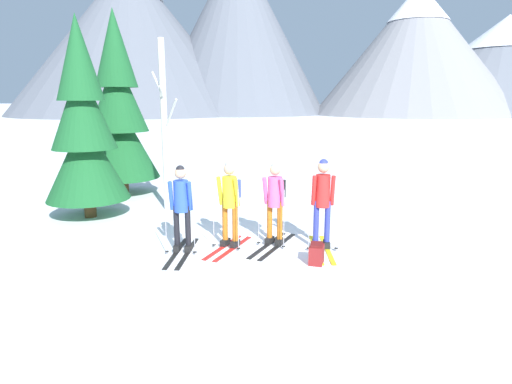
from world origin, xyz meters
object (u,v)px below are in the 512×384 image
(backpack_on_snow_front, at_px, (317,254))
(pine_tree_mid, at_px, (119,112))
(pine_tree_near, at_px, (84,128))
(skier_in_pink, at_px, (275,199))
(birch_tree_tall, at_px, (164,125))
(skier_in_blue, at_px, (181,206))
(skier_in_yellow, at_px, (230,199))
(skier_in_red, at_px, (322,198))

(backpack_on_snow_front, bearing_deg, pine_tree_mid, 141.23)
(pine_tree_near, distance_m, backpack_on_snow_front, 6.44)
(skier_in_pink, bearing_deg, birch_tree_tall, 143.41)
(pine_tree_near, xyz_separation_m, pine_tree_mid, (-0.40, 2.63, 0.28))
(skier_in_blue, height_order, pine_tree_mid, pine_tree_mid)
(skier_in_yellow, distance_m, skier_in_pink, 0.90)
(skier_in_pink, bearing_deg, skier_in_red, -3.16)
(birch_tree_tall, bearing_deg, backpack_on_snow_front, -39.02)
(pine_tree_near, bearing_deg, pine_tree_mid, 98.58)
(skier_in_yellow, bearing_deg, skier_in_pink, 17.50)
(skier_in_yellow, bearing_deg, pine_tree_mid, 135.78)
(pine_tree_near, bearing_deg, skier_in_pink, -15.52)
(skier_in_yellow, height_order, skier_in_red, skier_in_red)
(skier_in_blue, relative_size, birch_tree_tall, 0.40)
(pine_tree_mid, distance_m, birch_tree_tall, 2.62)
(skier_in_pink, height_order, pine_tree_mid, pine_tree_mid)
(pine_tree_near, xyz_separation_m, birch_tree_tall, (1.65, 1.01, 0.02))
(skier_in_red, bearing_deg, skier_in_blue, -165.74)
(birch_tree_tall, bearing_deg, skier_in_red, -30.37)
(skier_in_red, bearing_deg, skier_in_yellow, -173.01)
(pine_tree_mid, height_order, birch_tree_tall, pine_tree_mid)
(skier_in_yellow, height_order, pine_tree_near, pine_tree_near)
(skier_in_pink, relative_size, birch_tree_tall, 0.41)
(skier_in_blue, height_order, skier_in_pink, skier_in_blue)
(skier_in_yellow, xyz_separation_m, skier_in_red, (1.79, 0.22, 0.04))
(birch_tree_tall, height_order, backpack_on_snow_front, birch_tree_tall)
(skier_in_red, relative_size, backpack_on_snow_front, 4.69)
(backpack_on_snow_front, bearing_deg, skier_in_red, 85.93)
(birch_tree_tall, bearing_deg, skier_in_pink, -36.59)
(skier_in_yellow, distance_m, pine_tree_near, 4.44)
(pine_tree_near, relative_size, backpack_on_snow_front, 12.71)
(skier_in_red, relative_size, pine_tree_mid, 0.33)
(skier_in_blue, relative_size, skier_in_pink, 0.99)
(skier_in_blue, xyz_separation_m, skier_in_yellow, (0.84, 0.45, 0.05))
(skier_in_blue, relative_size, skier_in_yellow, 1.01)
(pine_tree_mid, bearing_deg, backpack_on_snow_front, -38.77)
(skier_in_pink, height_order, backpack_on_snow_front, skier_in_pink)
(skier_in_pink, bearing_deg, pine_tree_mid, 142.74)
(skier_in_yellow, xyz_separation_m, skier_in_pink, (0.86, 0.27, -0.03))
(skier_in_yellow, height_order, birch_tree_tall, birch_tree_tall)
(pine_tree_near, relative_size, pine_tree_mid, 0.89)
(skier_in_pink, height_order, skier_in_red, skier_in_red)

